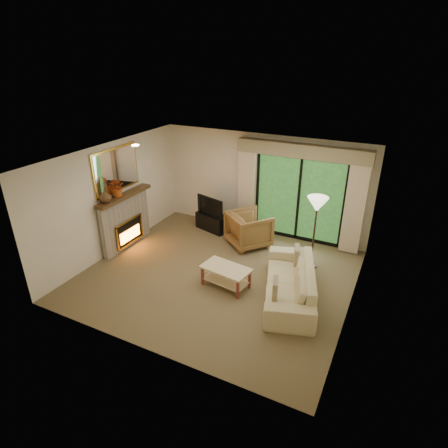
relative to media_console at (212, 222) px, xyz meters
The scene contains 22 objects.
floor 2.29m from the media_console, 58.94° to the right, with size 5.50×5.50×0.00m, color brown.
ceiling 3.29m from the media_console, 58.94° to the right, with size 5.50×5.50×0.00m, color white.
wall_back 1.68m from the media_console, 25.10° to the left, with size 5.00×5.00×0.00m, color beige.
wall_front 4.73m from the media_console, 75.22° to the right, with size 5.00×5.00×0.00m, color beige.
wall_left 2.73m from the media_console, 128.94° to the right, with size 5.00×5.00×0.00m, color beige.
wall_right 4.51m from the media_console, 26.42° to the right, with size 5.00×5.00×0.00m, color beige.
fireplace 2.32m from the media_console, 129.75° to the right, with size 0.24×1.70×1.37m, color gray, non-canonical shape.
mirror 2.90m from the media_console, 131.36° to the right, with size 0.07×1.45×1.02m, color gold, non-canonical shape.
sliding_door 2.40m from the media_console, 12.95° to the left, with size 2.26×0.10×2.16m, color black, non-canonical shape.
curtain_left 1.33m from the media_console, 25.32° to the left, with size 0.45×0.18×2.35m, color #CFB494.
curtain_right 3.68m from the media_console, ahead, with size 0.45×0.18×2.35m, color #CFB494.
cornice 3.05m from the media_console, 10.68° to the left, with size 3.20×0.24×0.32m, color #95835E.
media_console is the anchor object (origin of this frame).
tv 0.48m from the media_console, ahead, with size 0.88×0.11×0.50m, color black.
armchair 1.29m from the media_console, 16.70° to the right, with size 0.92×0.95×0.86m, color brown.
sofa 3.42m from the media_console, 35.47° to the right, with size 2.32×0.91×0.68m, color #CEBC86.
pillow_near 3.80m from the media_console, 44.43° to the right, with size 0.09×0.36×0.36m, color brown.
pillow_far 3.02m from the media_console, 25.91° to the right, with size 0.10×0.37×0.37m, color brown.
coffee_table 2.71m from the media_console, 55.98° to the right, with size 0.99×0.54×0.44m, color #E1C18A, non-canonical shape.
floor_lamp 3.02m from the media_console, 13.14° to the right, with size 0.45×0.45×1.66m, color beige, non-canonical shape.
vase 3.02m from the media_console, 121.76° to the right, with size 0.27×0.27×0.29m, color #442D18.
branches 2.75m from the media_console, 127.10° to the right, with size 0.41×0.35×0.45m, color #BA4B16.
Camera 1 is at (3.21, -6.11, 4.47)m, focal length 30.00 mm.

